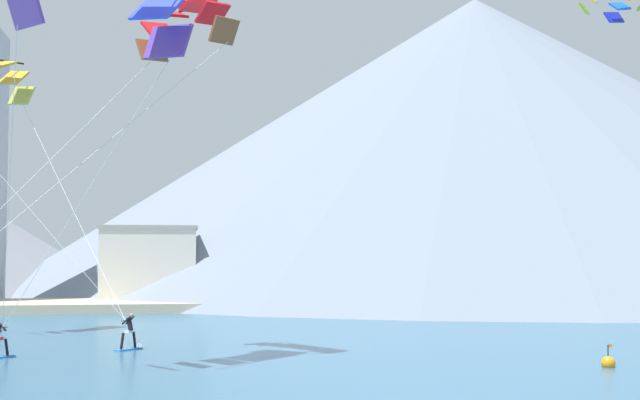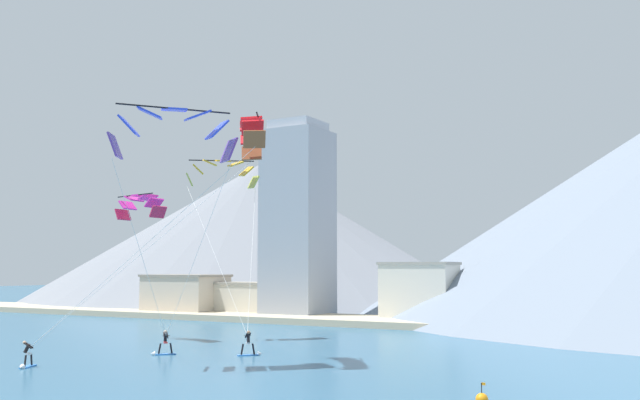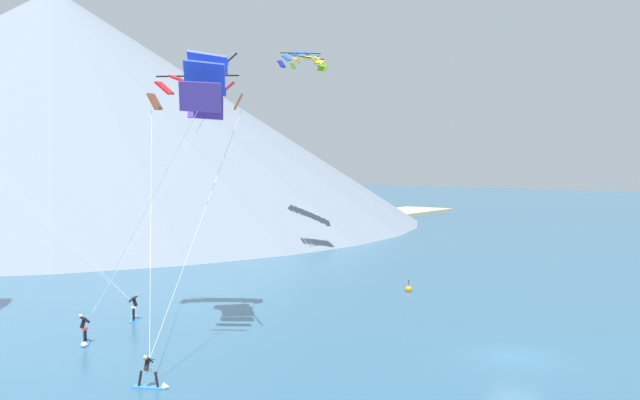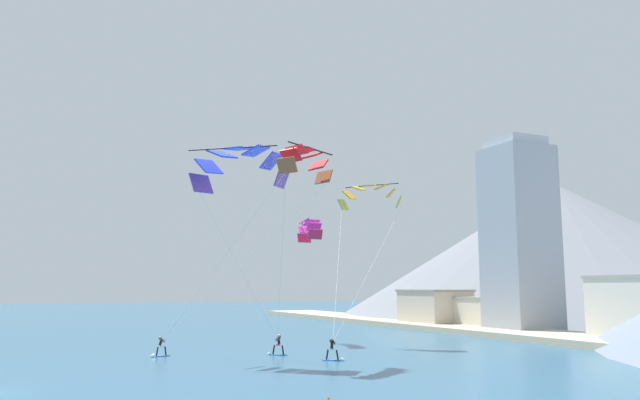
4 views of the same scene
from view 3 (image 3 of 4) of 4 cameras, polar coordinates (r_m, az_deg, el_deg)
ground_plane at (r=39.09m, az=15.35°, el=-12.07°), size 400.00×400.00×0.00m
kitesurfer_near_lead at (r=33.74m, az=-13.24°, el=-13.71°), size 1.11×1.74×1.65m
kitesurfer_near_trail at (r=47.62m, az=-14.65°, el=-8.60°), size 1.45×1.57×1.79m
kitesurfer_mid_center at (r=42.25m, az=-18.35°, el=-10.23°), size 1.43×1.59×1.75m
parafoil_kite_near_lead at (r=45.65m, az=-9.90°, el=8.75°), size 12.97×10.70×14.35m
parafoil_kite_mid_center at (r=40.72m, az=-9.06°, el=9.50°), size 8.01×8.46×14.73m
parafoil_kite_distant_low_drift at (r=72.82m, az=-0.92°, el=11.03°), size 3.97×2.53×1.54m
parafoil_kite_distant_mid_solo at (r=78.80m, az=-1.53°, el=11.32°), size 4.19×4.84×1.91m
race_marker_buoy at (r=56.16m, az=7.09°, el=-7.10°), size 0.56×0.56×1.02m
shore_building_harbour_front at (r=92.00m, az=-11.97°, el=-0.99°), size 6.91×5.52×6.95m
mountain_peak_central_summit at (r=127.76m, az=-20.37°, el=7.12°), size 120.57×120.57×38.39m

